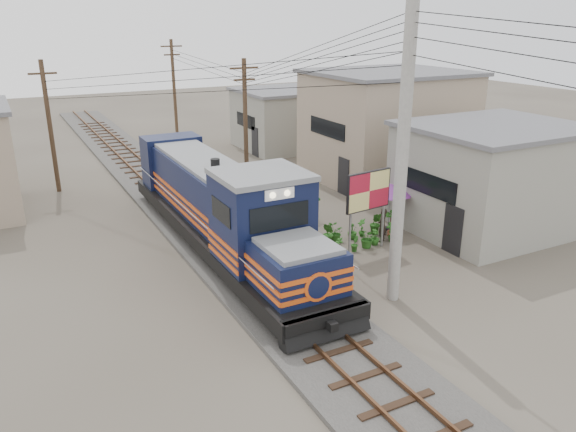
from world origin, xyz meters
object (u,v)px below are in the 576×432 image
billboard (369,193)px  vendor (382,225)px  market_umbrella (390,189)px  locomotive (222,209)px

billboard → vendor: 2.17m
billboard → market_umbrella: (2.30, 1.54, -0.58)m
market_umbrella → vendor: size_ratio=1.68×
market_umbrella → vendor: 1.89m
billboard → vendor: billboard is taller
locomotive → vendor: (6.27, -2.30, -1.03)m
vendor → billboard: bearing=-5.6°
locomotive → billboard: size_ratio=4.87×
locomotive → market_umbrella: 7.49m
billboard → market_umbrella: size_ratio=1.36×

